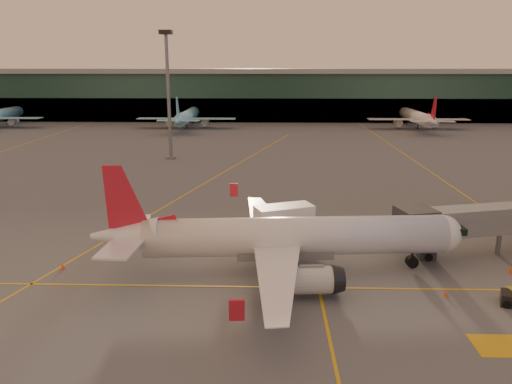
{
  "coord_description": "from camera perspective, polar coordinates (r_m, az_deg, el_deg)",
  "views": [
    {
      "loc": [
        0.65,
        -35.64,
        19.15
      ],
      "look_at": [
        -0.96,
        19.36,
        5.0
      ],
      "focal_mm": 35.0,
      "sensor_mm": 36.0,
      "label": 1
    }
  ],
  "objects": [
    {
      "name": "catering_truck",
      "position": [
        53.04,
        3.28,
        -3.7
      ],
      "size": [
        6.61,
        4.69,
        4.71
      ],
      "rotation": [
        0.0,
        0.0,
        0.38
      ],
      "color": "#B5192A",
      "rests_on": "ground"
    },
    {
      "name": "cone_wing_left",
      "position": [
        65.18,
        0.88,
        -2.45
      ],
      "size": [
        0.38,
        0.38,
        0.49
      ],
      "color": "#E5460C",
      "rests_on": "ground"
    },
    {
      "name": "main_airplane",
      "position": [
        46.73,
        3.06,
        -5.29
      ],
      "size": [
        34.76,
        31.35,
        10.48
      ],
      "rotation": [
        0.0,
        0.0,
        0.08
      ],
      "color": "white",
      "rests_on": "ground"
    },
    {
      "name": "cone_tail",
      "position": [
        51.91,
        -21.22,
        -7.94
      ],
      "size": [
        0.44,
        0.44,
        0.56
      ],
      "color": "#E5460C",
      "rests_on": "ground"
    },
    {
      "name": "taxi_markings",
      "position": [
        82.77,
        -3.9,
        1.02
      ],
      "size": [
        100.12,
        173.0,
        0.01
      ],
      "color": "gold",
      "rests_on": "ground"
    },
    {
      "name": "ground",
      "position": [
        40.46,
        0.57,
        -13.82
      ],
      "size": [
        600.0,
        600.0,
        0.0
      ],
      "primitive_type": "plane",
      "color": "#4C4F54",
      "rests_on": "ground"
    },
    {
      "name": "jet_bridge",
      "position": [
        57.62,
        27.17,
        -2.84
      ],
      "size": [
        23.21,
        8.52,
        5.4
      ],
      "color": "slate",
      "rests_on": "ground"
    },
    {
      "name": "terminal",
      "position": [
        177.74,
        1.49,
        11.07
      ],
      "size": [
        400.0,
        20.0,
        17.6
      ],
      "color": "#19382D",
      "rests_on": "ground"
    },
    {
      "name": "cone_nose",
      "position": [
        53.42,
        27.1,
        -7.94
      ],
      "size": [
        0.45,
        0.45,
        0.58
      ],
      "color": "#E5460C",
      "rests_on": "ground"
    },
    {
      "name": "cone_fwd",
      "position": [
        46.21,
        20.87,
        -10.76
      ],
      "size": [
        0.38,
        0.38,
        0.48
      ],
      "color": "#E5460C",
      "rests_on": "ground"
    },
    {
      "name": "mast_west_near",
      "position": [
        103.81,
        -10.02,
        11.84
      ],
      "size": [
        2.4,
        2.4,
        25.6
      ],
      "color": "slate",
      "rests_on": "ground"
    },
    {
      "name": "distant_aircraft_row",
      "position": [
        156.34,
        -6.35,
        7.3
      ],
      "size": [
        290.0,
        34.0,
        13.0
      ],
      "color": "#8CDBEA",
      "rests_on": "ground"
    }
  ]
}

